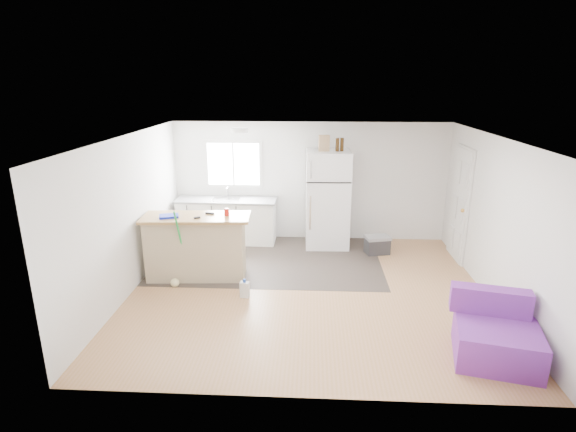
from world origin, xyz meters
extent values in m
cube|color=#AE7B49|center=(0.00, 0.00, -0.01)|extent=(5.50, 5.00, 0.01)
cube|color=white|center=(0.00, 0.00, 2.40)|extent=(5.50, 5.00, 0.01)
cube|color=white|center=(0.00, 2.50, 1.20)|extent=(5.50, 0.01, 2.40)
cube|color=white|center=(0.00, -2.50, 1.20)|extent=(5.50, 0.01, 2.40)
cube|color=white|center=(-2.75, 0.00, 1.20)|extent=(0.01, 5.00, 2.40)
cube|color=white|center=(2.75, 0.00, 1.20)|extent=(0.01, 5.00, 2.40)
cube|color=#372D29|center=(-0.73, 1.25, 0.00)|extent=(4.05, 2.50, 0.00)
cube|color=white|center=(-1.55, 2.49, 1.55)|extent=(1.18, 0.04, 0.98)
cube|color=white|center=(-1.55, 2.47, 1.55)|extent=(1.05, 0.01, 0.85)
cube|color=white|center=(-1.55, 2.46, 1.55)|extent=(0.03, 0.02, 0.85)
cube|color=white|center=(2.72, 1.55, 1.01)|extent=(0.05, 0.82, 2.03)
cube|color=white|center=(2.73, 1.55, 1.02)|extent=(0.03, 0.92, 2.10)
sphere|color=gold|center=(2.67, 1.23, 1.00)|extent=(0.07, 0.07, 0.07)
cylinder|color=white|center=(-1.20, 1.20, 2.36)|extent=(0.30, 0.30, 0.07)
cube|color=white|center=(-1.67, 2.19, 0.43)|extent=(1.96, 0.63, 0.86)
cube|color=slate|center=(-1.67, 2.19, 0.88)|extent=(2.02, 0.67, 0.04)
cube|color=silver|center=(-1.67, 2.16, 0.88)|extent=(0.54, 0.42, 0.06)
cube|color=tan|center=(-1.86, 0.43, 0.51)|extent=(1.62, 0.66, 1.02)
cube|color=#B3854C|center=(-1.83, 0.43, 1.05)|extent=(1.78, 0.77, 0.05)
cube|color=white|center=(0.35, 2.09, 0.95)|extent=(0.86, 0.81, 1.90)
cube|color=black|center=(0.35, 1.69, 1.37)|extent=(0.84, 0.04, 0.02)
cube|color=silver|center=(0.02, 1.69, 1.61)|extent=(0.03, 0.02, 0.34)
cube|color=silver|center=(0.02, 1.69, 0.78)|extent=(0.03, 0.02, 0.66)
cube|color=#2B2B2E|center=(1.30, 1.67, 0.15)|extent=(0.49, 0.39, 0.29)
cube|color=gray|center=(1.30, 1.67, 0.32)|extent=(0.52, 0.41, 0.06)
cube|color=purple|center=(2.24, -1.69, 0.22)|extent=(1.10, 1.06, 0.44)
cube|color=purple|center=(2.24, -1.36, 0.60)|extent=(0.95, 0.42, 0.33)
cube|color=silver|center=(-0.96, -0.27, 0.12)|extent=(0.15, 0.11, 0.25)
cylinder|color=#183EAA|center=(-0.96, -0.27, 0.27)|extent=(0.05, 0.05, 0.05)
cylinder|color=green|center=(-2.02, 0.16, 0.65)|extent=(0.11, 0.33, 1.23)
sphere|color=beige|center=(-2.14, 0.04, 0.06)|extent=(0.14, 0.14, 0.14)
cylinder|color=red|center=(-1.34, 0.49, 1.13)|extent=(0.09, 0.09, 0.12)
cube|color=#1323BA|center=(-2.25, 0.35, 1.09)|extent=(0.35, 0.30, 0.04)
cube|color=black|center=(-1.63, 0.56, 1.08)|extent=(0.15, 0.08, 0.03)
cube|color=black|center=(-1.78, 0.31, 1.08)|extent=(0.11, 0.08, 0.03)
cube|color=tan|center=(0.26, 2.04, 2.05)|extent=(0.21, 0.12, 0.30)
cylinder|color=#38210A|center=(0.51, 2.03, 2.02)|extent=(0.08, 0.08, 0.25)
cylinder|color=#38210A|center=(0.59, 2.06, 2.02)|extent=(0.08, 0.08, 0.25)
camera|label=1|loc=(0.03, -6.43, 3.18)|focal=28.00mm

